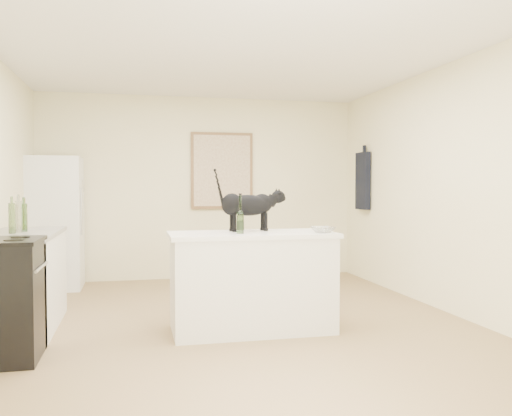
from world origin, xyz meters
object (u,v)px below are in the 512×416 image
object	(u,v)px
fridge	(54,223)
wine_bottle	(240,216)
black_cat	(248,208)
glass_bowl	(323,230)

from	to	relation	value
fridge	wine_bottle	xyz separation A→B (m)	(1.93, -2.64, 0.21)
black_cat	wine_bottle	xyz separation A→B (m)	(-0.12, -0.24, -0.06)
glass_bowl	wine_bottle	bearing A→B (deg)	173.18
glass_bowl	fridge	bearing A→B (deg)	134.39
black_cat	glass_bowl	world-z (taller)	black_cat
wine_bottle	black_cat	bearing A→B (deg)	64.03
black_cat	wine_bottle	bearing A→B (deg)	-123.00
black_cat	glass_bowl	xyz separation A→B (m)	(0.63, -0.33, -0.19)
fridge	black_cat	distance (m)	3.16
wine_bottle	glass_bowl	xyz separation A→B (m)	(0.74, -0.09, -0.13)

